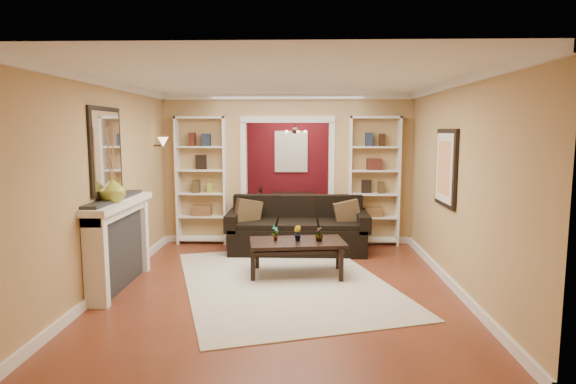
{
  "coord_description": "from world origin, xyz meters",
  "views": [
    {
      "loc": [
        0.27,
        -7.56,
        2.06
      ],
      "look_at": [
        0.07,
        -0.8,
        1.19
      ],
      "focal_mm": 30.0,
      "sensor_mm": 36.0,
      "label": 1
    }
  ],
  "objects_px": {
    "dining_table": "(295,211)",
    "coffee_table": "(297,258)",
    "bookshelf_right": "(374,181)",
    "bookshelf_left": "(202,181)",
    "sofa": "(298,225)",
    "fireplace": "(121,244)"
  },
  "relations": [
    {
      "from": "bookshelf_right",
      "to": "dining_table",
      "type": "xyz_separation_m",
      "value": [
        -1.44,
        1.74,
        -0.84
      ]
    },
    {
      "from": "coffee_table",
      "to": "bookshelf_right",
      "type": "distance_m",
      "value": 2.52
    },
    {
      "from": "bookshelf_left",
      "to": "fireplace",
      "type": "bearing_deg",
      "value": -102.05
    },
    {
      "from": "bookshelf_right",
      "to": "coffee_table",
      "type": "bearing_deg",
      "value": -124.87
    },
    {
      "from": "coffee_table",
      "to": "bookshelf_left",
      "type": "relative_size",
      "value": 0.58
    },
    {
      "from": "bookshelf_left",
      "to": "bookshelf_right",
      "type": "bearing_deg",
      "value": 0.0
    },
    {
      "from": "coffee_table",
      "to": "dining_table",
      "type": "bearing_deg",
      "value": 83.72
    },
    {
      "from": "dining_table",
      "to": "coffee_table",
      "type": "bearing_deg",
      "value": -178.53
    },
    {
      "from": "bookshelf_left",
      "to": "bookshelf_right",
      "type": "distance_m",
      "value": 3.1
    },
    {
      "from": "coffee_table",
      "to": "bookshelf_left",
      "type": "bearing_deg",
      "value": 124.5
    },
    {
      "from": "sofa",
      "to": "coffee_table",
      "type": "distance_m",
      "value": 1.37
    },
    {
      "from": "bookshelf_right",
      "to": "dining_table",
      "type": "bearing_deg",
      "value": 129.66
    },
    {
      "from": "sofa",
      "to": "fireplace",
      "type": "xyz_separation_m",
      "value": [
        -2.28,
        -1.95,
        0.12
      ]
    },
    {
      "from": "coffee_table",
      "to": "bookshelf_right",
      "type": "bearing_deg",
      "value": 47.38
    },
    {
      "from": "bookshelf_left",
      "to": "dining_table",
      "type": "bearing_deg",
      "value": 46.3
    },
    {
      "from": "sofa",
      "to": "dining_table",
      "type": "height_order",
      "value": "sofa"
    },
    {
      "from": "coffee_table",
      "to": "fireplace",
      "type": "distance_m",
      "value": 2.39
    },
    {
      "from": "sofa",
      "to": "dining_table",
      "type": "relative_size",
      "value": 1.33
    },
    {
      "from": "fireplace",
      "to": "dining_table",
      "type": "distance_m",
      "value": 4.81
    },
    {
      "from": "dining_table",
      "to": "bookshelf_left",
      "type": "bearing_deg",
      "value": 136.3
    },
    {
      "from": "bookshelf_left",
      "to": "dining_table",
      "type": "height_order",
      "value": "bookshelf_left"
    },
    {
      "from": "sofa",
      "to": "bookshelf_right",
      "type": "relative_size",
      "value": 1.03
    }
  ]
}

